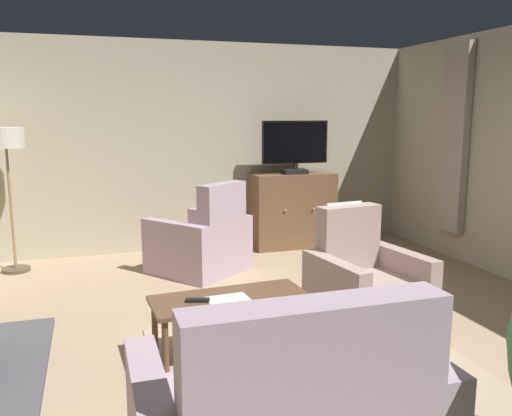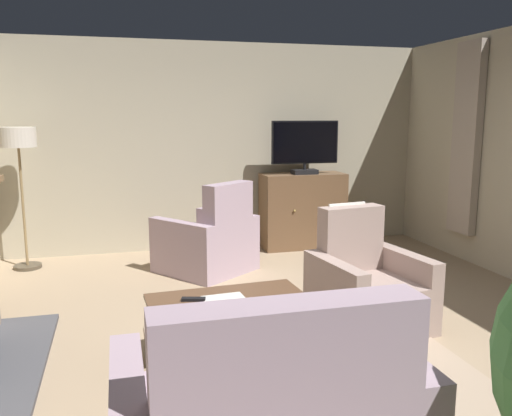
# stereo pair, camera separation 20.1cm
# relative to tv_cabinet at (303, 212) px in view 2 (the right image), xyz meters

# --- Properties ---
(ground_plane) EXTENTS (6.21, 6.97, 0.04)m
(ground_plane) POSITION_rel_tv_cabinet_xyz_m (-1.08, -2.88, -0.50)
(ground_plane) COLOR tan
(wall_back) EXTENTS (6.21, 0.10, 2.71)m
(wall_back) POSITION_rel_tv_cabinet_xyz_m (-1.08, 0.35, 0.88)
(wall_back) COLOR #B2A88E
(wall_back) RESTS_ON ground_plane
(curtain_panel_far) EXTENTS (0.10, 0.44, 2.28)m
(curtain_panel_far) POSITION_rel_tv_cabinet_xyz_m (1.66, -1.12, 1.01)
(curtain_panel_far) COLOR #B2A393
(rug_central) EXTENTS (2.23, 1.97, 0.01)m
(rug_central) POSITION_rel_tv_cabinet_xyz_m (-1.13, -3.30, -0.47)
(rug_central) COLOR tan
(rug_central) RESTS_ON ground_plane
(tv_cabinet) EXTENTS (1.11, 0.50, 1.00)m
(tv_cabinet) POSITION_rel_tv_cabinet_xyz_m (0.00, 0.00, 0.00)
(tv_cabinet) COLOR #4A3523
(tv_cabinet) RESTS_ON ground_plane
(television) EXTENTS (0.91, 0.20, 0.70)m
(television) POSITION_rel_tv_cabinet_xyz_m (-0.00, -0.05, 0.90)
(television) COLOR black
(television) RESTS_ON tv_cabinet
(coffee_table) EXTENTS (1.17, 0.56, 0.47)m
(coffee_table) POSITION_rel_tv_cabinet_xyz_m (-1.67, -3.02, -0.06)
(coffee_table) COLOR brown
(coffee_table) RESTS_ON ground_plane
(tv_remote) EXTENTS (0.18, 0.09, 0.02)m
(tv_remote) POSITION_rel_tv_cabinet_xyz_m (-1.92, -3.05, 0.01)
(tv_remote) COLOR black
(tv_remote) RESTS_ON coffee_table
(folded_newspaper) EXTENTS (0.32, 0.24, 0.01)m
(folded_newspaper) POSITION_rel_tv_cabinet_xyz_m (-1.70, -3.08, -0.00)
(folded_newspaper) COLOR silver
(folded_newspaper) RESTS_ON coffee_table
(armchair_beside_cabinet) EXTENTS (1.25, 1.25, 1.05)m
(armchair_beside_cabinet) POSITION_rel_tv_cabinet_xyz_m (-1.43, -0.82, -0.15)
(armchair_beside_cabinet) COLOR #AD93A3
(armchair_beside_cabinet) RESTS_ON ground_plane
(armchair_by_fireplace) EXTENTS (0.95, 0.93, 1.01)m
(armchair_by_fireplace) POSITION_rel_tv_cabinet_xyz_m (-0.39, -2.71, -0.16)
(armchair_by_fireplace) COLOR #A3897F
(armchair_by_fireplace) RESTS_ON ground_plane
(floor_lamp) EXTENTS (0.40, 0.40, 1.64)m
(floor_lamp) POSITION_rel_tv_cabinet_xyz_m (-3.47, -0.15, 0.88)
(floor_lamp) COLOR #4C4233
(floor_lamp) RESTS_ON ground_plane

